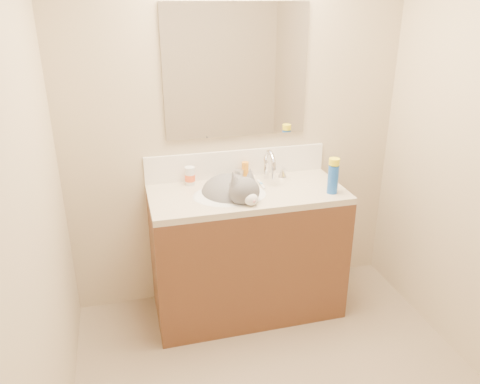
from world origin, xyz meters
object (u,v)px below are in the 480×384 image
basin (230,205)px  cat (232,195)px  pill_bottle (190,176)px  faucet (269,168)px  silver_jar (239,175)px  amber_bottle (245,170)px  spray_can (333,179)px  vanity_cabinet (247,255)px

basin → cat: size_ratio=0.87×
cat → pill_bottle: 0.31m
faucet → silver_jar: (-0.18, 0.07, -0.05)m
basin → silver_jar: size_ratio=6.82×
pill_bottle → amber_bottle: bearing=2.8°
spray_can → pill_bottle: bearing=156.5°
basin → cat: 0.07m
vanity_cabinet → faucet: bearing=37.3°
spray_can → cat: bearing=165.9°
basin → faucet: bearing=29.1°
basin → pill_bottle: 0.33m
faucet → basin: bearing=-150.9°
silver_jar → amber_bottle: 0.05m
vanity_cabinet → pill_bottle: 0.63m
pill_bottle → spray_can: 0.89m
pill_bottle → silver_jar: 0.32m
vanity_cabinet → faucet: 0.58m
vanity_cabinet → amber_bottle: amber_bottle is taller
faucet → silver_jar: size_ratio=4.24×
pill_bottle → spray_can: (0.81, -0.35, 0.03)m
basin → pill_bottle: pill_bottle is taller
pill_bottle → faucet: bearing=-6.8°
cat → pill_bottle: bearing=120.7°
basin → spray_can: bearing=-11.7°
basin → spray_can: size_ratio=2.56×
silver_jar → faucet: bearing=-20.0°
basin → amber_bottle: (0.17, 0.24, 0.13)m
faucet → spray_can: (0.31, -0.29, 0.00)m
cat → spray_can: size_ratio=2.96×
basin → amber_bottle: amber_bottle is taller
vanity_cabinet → silver_jar: silver_jar is taller
cat → spray_can: bearing=-31.0°
amber_bottle → spray_can: (0.45, -0.37, 0.03)m
basin → pill_bottle: (-0.20, 0.23, 0.13)m
vanity_cabinet → spray_can: (0.49, -0.16, 0.54)m
basin → faucet: faucet is taller
amber_bottle → spray_can: bearing=-39.8°
spray_can → vanity_cabinet: bearing=162.3°
vanity_cabinet → amber_bottle: 0.55m
faucet → pill_bottle: size_ratio=2.41×
basin → faucet: size_ratio=1.61×
amber_bottle → spray_can: spray_can is taller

